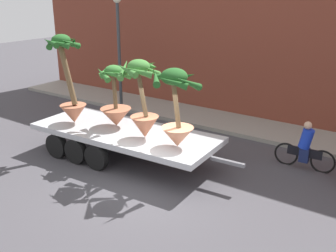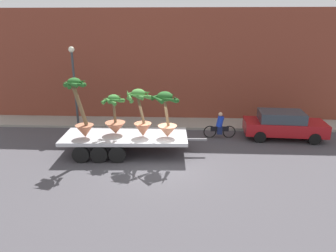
{
  "view_description": "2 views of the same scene",
  "coord_description": "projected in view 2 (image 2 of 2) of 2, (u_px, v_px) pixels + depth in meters",
  "views": [
    {
      "loc": [
        6.06,
        -7.7,
        5.28
      ],
      "look_at": [
        -0.35,
        1.52,
        1.3
      ],
      "focal_mm": 42.14,
      "sensor_mm": 36.0,
      "label": 1
    },
    {
      "loc": [
        1.09,
        -13.17,
        6.13
      ],
      "look_at": [
        0.36,
        1.06,
        1.51
      ],
      "focal_mm": 33.1,
      "sensor_mm": 36.0,
      "label": 2
    }
  ],
  "objects": [
    {
      "name": "potted_palm_extra",
      "position": [
        141.0,
        113.0,
        14.82
      ],
      "size": [
        1.34,
        1.36,
        2.34
      ],
      "color": "#B26647",
      "rests_on": "flatbed_trailer"
    },
    {
      "name": "parked_car",
      "position": [
        283.0,
        124.0,
        17.48
      ],
      "size": [
        4.53,
        2.12,
        1.58
      ],
      "color": "maroon",
      "rests_on": "ground"
    },
    {
      "name": "sidewalk",
      "position": [
        166.0,
        123.0,
        20.22
      ],
      "size": [
        24.0,
        2.2,
        0.15
      ],
      "primitive_type": "cube",
      "color": "gray",
      "rests_on": "ground"
    },
    {
      "name": "potted_palm_front",
      "position": [
        81.0,
        111.0,
        14.66
      ],
      "size": [
        1.28,
        1.21,
        2.89
      ],
      "color": "#B26647",
      "rests_on": "flatbed_trailer"
    },
    {
      "name": "street_lamp",
      "position": [
        74.0,
        76.0,
        18.76
      ],
      "size": [
        0.36,
        0.36,
        4.83
      ],
      "color": "#383D42",
      "rests_on": "sidewalk"
    },
    {
      "name": "flatbed_trailer",
      "position": [
        120.0,
        139.0,
        15.41
      ],
      "size": [
        7.16,
        2.66,
        0.98
      ],
      "color": "#B7BABF",
      "rests_on": "ground"
    },
    {
      "name": "building_facade",
      "position": [
        168.0,
        65.0,
        20.75
      ],
      "size": [
        24.0,
        1.2,
        7.22
      ],
      "primitive_type": "cube",
      "color": "brown",
      "rests_on": "ground"
    },
    {
      "name": "potted_palm_rear",
      "position": [
        166.0,
        115.0,
        14.75
      ],
      "size": [
        1.47,
        1.45,
        2.24
      ],
      "color": "tan",
      "rests_on": "flatbed_trailer"
    },
    {
      "name": "potted_palm_middle",
      "position": [
        115.0,
        118.0,
        15.29
      ],
      "size": [
        1.16,
        1.19,
        2.0
      ],
      "color": "#B26647",
      "rests_on": "flatbed_trailer"
    },
    {
      "name": "cyclist",
      "position": [
        220.0,
        126.0,
        17.64
      ],
      "size": [
        1.84,
        0.36,
        1.54
      ],
      "color": "black",
      "rests_on": "ground"
    },
    {
      "name": "ground_plane",
      "position": [
        159.0,
        164.0,
        14.45
      ],
      "size": [
        60.0,
        60.0,
        0.0
      ],
      "primitive_type": "plane",
      "color": "#423F44"
    }
  ]
}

